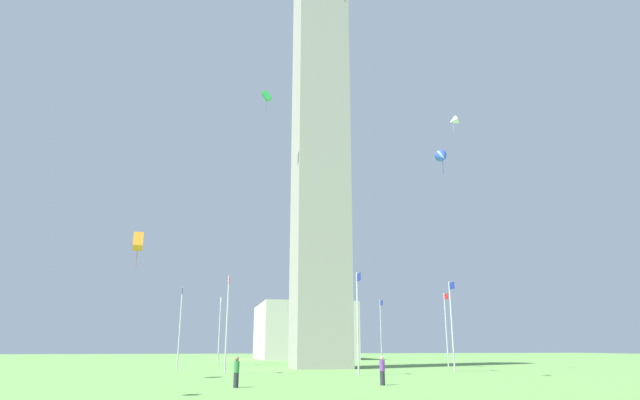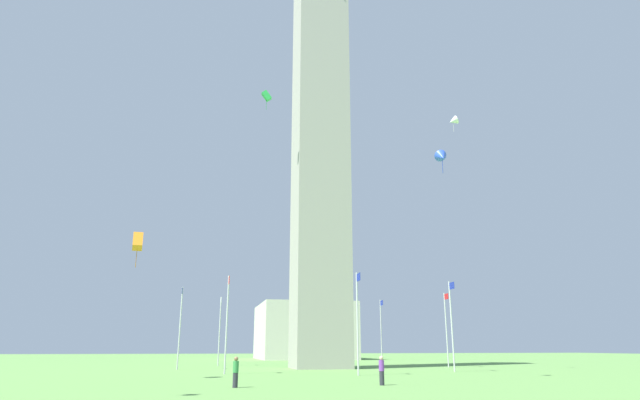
{
  "view_description": "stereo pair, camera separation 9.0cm",
  "coord_description": "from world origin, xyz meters",
  "px_view_note": "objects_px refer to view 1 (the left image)",
  "views": [
    {
      "loc": [
        57.06,
        -12.28,
        2.2
      ],
      "look_at": [
        0.0,
        0.0,
        18.42
      ],
      "focal_mm": 29.71,
      "sensor_mm": 36.0,
      "label": 1
    },
    {
      "loc": [
        57.08,
        -12.19,
        2.2
      ],
      "look_at": [
        0.0,
        0.0,
        18.42
      ],
      "focal_mm": 29.71,
      "sensor_mm": 36.0,
      "label": 2
    }
  ],
  "objects_px": {
    "flagpole_sw": "(220,327)",
    "person_purple_shirt": "(382,371)",
    "kite_orange_box": "(138,241)",
    "flagpole_s": "(297,329)",
    "kite_white_delta": "(453,121)",
    "distant_building": "(302,332)",
    "obelisk_monument": "(320,132)",
    "flagpole_n": "(358,318)",
    "flagpole_w": "(180,324)",
    "flagpole_ne": "(452,321)",
    "flagpole_nw": "(227,319)",
    "kite_blue_delta": "(442,157)",
    "person_green_shirt": "(236,372)",
    "flagpole_e": "(446,326)",
    "flagpole_se": "(381,329)",
    "kite_green_box": "(267,96)"
  },
  "relations": [
    {
      "from": "obelisk_monument",
      "to": "flagpole_n",
      "type": "xyz_separation_m",
      "value": [
        14.65,
        0.0,
        -22.36
      ]
    },
    {
      "from": "flagpole_n",
      "to": "flagpole_e",
      "type": "bearing_deg",
      "value": 135.0
    },
    {
      "from": "obelisk_monument",
      "to": "kite_white_delta",
      "type": "height_order",
      "value": "obelisk_monument"
    },
    {
      "from": "kite_white_delta",
      "to": "distant_building",
      "type": "relative_size",
      "value": 0.08
    },
    {
      "from": "flagpole_s",
      "to": "flagpole_nw",
      "type": "height_order",
      "value": "same"
    },
    {
      "from": "person_purple_shirt",
      "to": "kite_blue_delta",
      "type": "relative_size",
      "value": 0.87
    },
    {
      "from": "obelisk_monument",
      "to": "kite_blue_delta",
      "type": "bearing_deg",
      "value": 12.26
    },
    {
      "from": "person_purple_shirt",
      "to": "kite_white_delta",
      "type": "relative_size",
      "value": 0.94
    },
    {
      "from": "flagpole_n",
      "to": "kite_blue_delta",
      "type": "bearing_deg",
      "value": 33.01
    },
    {
      "from": "flagpole_se",
      "to": "flagpole_ne",
      "type": "bearing_deg",
      "value": -0.0
    },
    {
      "from": "flagpole_nw",
      "to": "person_green_shirt",
      "type": "height_order",
      "value": "flagpole_nw"
    },
    {
      "from": "person_green_shirt",
      "to": "flagpole_w",
      "type": "bearing_deg",
      "value": 26.53
    },
    {
      "from": "kite_white_delta",
      "to": "kite_orange_box",
      "type": "relative_size",
      "value": 0.69
    },
    {
      "from": "person_green_shirt",
      "to": "kite_white_delta",
      "type": "relative_size",
      "value": 0.94
    },
    {
      "from": "flagpole_sw",
      "to": "distant_building",
      "type": "xyz_separation_m",
      "value": [
        -33.63,
        16.36,
        0.49
      ]
    },
    {
      "from": "flagpole_sw",
      "to": "person_purple_shirt",
      "type": "distance_m",
      "value": 36.98
    },
    {
      "from": "flagpole_sw",
      "to": "kite_orange_box",
      "type": "distance_m",
      "value": 28.91
    },
    {
      "from": "flagpole_ne",
      "to": "kite_orange_box",
      "type": "distance_m",
      "value": 28.89
    },
    {
      "from": "flagpole_w",
      "to": "flagpole_n",
      "type": "bearing_deg",
      "value": 45.0
    },
    {
      "from": "flagpole_ne",
      "to": "person_purple_shirt",
      "type": "bearing_deg",
      "value": -38.45
    },
    {
      "from": "person_green_shirt",
      "to": "flagpole_s",
      "type": "bearing_deg",
      "value": 2.65
    },
    {
      "from": "kite_orange_box",
      "to": "flagpole_n",
      "type": "bearing_deg",
      "value": 98.83
    },
    {
      "from": "person_purple_shirt",
      "to": "distant_building",
      "type": "bearing_deg",
      "value": -0.89
    },
    {
      "from": "kite_orange_box",
      "to": "distant_building",
      "type": "relative_size",
      "value": 0.12
    },
    {
      "from": "obelisk_monument",
      "to": "flagpole_ne",
      "type": "bearing_deg",
      "value": 44.84
    },
    {
      "from": "kite_green_box",
      "to": "kite_white_delta",
      "type": "distance_m",
      "value": 20.26
    },
    {
      "from": "flagpole_e",
      "to": "flagpole_nw",
      "type": "height_order",
      "value": "same"
    },
    {
      "from": "obelisk_monument",
      "to": "flagpole_sw",
      "type": "distance_m",
      "value": 26.68
    },
    {
      "from": "flagpole_s",
      "to": "kite_white_delta",
      "type": "height_order",
      "value": "kite_white_delta"
    },
    {
      "from": "flagpole_w",
      "to": "flagpole_nw",
      "type": "bearing_deg",
      "value": 22.5
    },
    {
      "from": "flagpole_sw",
      "to": "flagpole_nw",
      "type": "height_order",
      "value": "same"
    },
    {
      "from": "flagpole_w",
      "to": "distant_building",
      "type": "xyz_separation_m",
      "value": [
        -43.96,
        20.64,
        0.49
      ]
    },
    {
      "from": "flagpole_nw",
      "to": "flagpole_w",
      "type": "bearing_deg",
      "value": -157.5
    },
    {
      "from": "flagpole_sw",
      "to": "kite_white_delta",
      "type": "distance_m",
      "value": 36.54
    },
    {
      "from": "flagpole_w",
      "to": "kite_green_box",
      "type": "distance_m",
      "value": 25.85
    },
    {
      "from": "flagpole_nw",
      "to": "kite_orange_box",
      "type": "xyz_separation_m",
      "value": [
        6.96,
        -6.93,
        5.1
      ]
    },
    {
      "from": "person_purple_shirt",
      "to": "kite_orange_box",
      "type": "relative_size",
      "value": 0.64
    },
    {
      "from": "kite_blue_delta",
      "to": "kite_white_delta",
      "type": "relative_size",
      "value": 1.08
    },
    {
      "from": "flagpole_w",
      "to": "kite_white_delta",
      "type": "xyz_separation_m",
      "value": [
        10.35,
        26.51,
        20.33
      ]
    },
    {
      "from": "flagpole_ne",
      "to": "kite_white_delta",
      "type": "relative_size",
      "value": 4.59
    },
    {
      "from": "person_purple_shirt",
      "to": "obelisk_monument",
      "type": "bearing_deg",
      "value": 1.67
    },
    {
      "from": "flagpole_se",
      "to": "person_purple_shirt",
      "type": "relative_size",
      "value": 4.9
    },
    {
      "from": "kite_white_delta",
      "to": "kite_orange_box",
      "type": "distance_m",
      "value": 33.63
    },
    {
      "from": "flagpole_nw",
      "to": "flagpole_s",
      "type": "bearing_deg",
      "value": 157.5
    },
    {
      "from": "kite_orange_box",
      "to": "person_green_shirt",
      "type": "bearing_deg",
      "value": 39.81
    },
    {
      "from": "kite_orange_box",
      "to": "flagpole_s",
      "type": "bearing_deg",
      "value": 151.57
    },
    {
      "from": "flagpole_e",
      "to": "distant_building",
      "type": "bearing_deg",
      "value": -168.99
    },
    {
      "from": "flagpole_w",
      "to": "kite_blue_delta",
      "type": "distance_m",
      "value": 31.52
    },
    {
      "from": "flagpole_e",
      "to": "flagpole_n",
      "type": "bearing_deg",
      "value": -45.0
    },
    {
      "from": "flagpole_nw",
      "to": "distant_building",
      "type": "relative_size",
      "value": 0.38
    }
  ]
}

